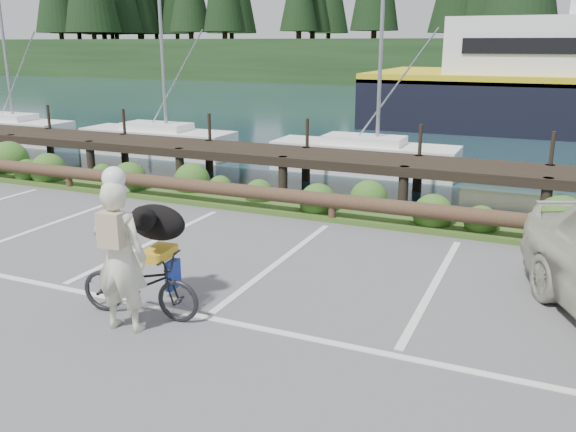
% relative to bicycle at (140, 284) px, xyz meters
% --- Properties ---
extents(ground, '(72.00, 72.00, 0.00)m').
position_rel_bicycle_xyz_m(ground, '(0.84, 0.69, -0.45)').
color(ground, '#535255').
extents(harbor_backdrop, '(170.00, 160.00, 30.00)m').
position_rel_bicycle_xyz_m(harbor_backdrop, '(1.22, 79.21, -0.45)').
color(harbor_backdrop, '#162D36').
rests_on(harbor_backdrop, ground).
extents(vegetation_strip, '(34.00, 1.60, 0.10)m').
position_rel_bicycle_xyz_m(vegetation_strip, '(0.84, 5.99, -0.40)').
color(vegetation_strip, '#3D5B21').
rests_on(vegetation_strip, ground).
extents(log_rail, '(32.00, 0.30, 0.60)m').
position_rel_bicycle_xyz_m(log_rail, '(0.84, 5.29, -0.45)').
color(log_rail, '#443021').
rests_on(log_rail, ground).
extents(bicycle, '(1.79, 0.79, 0.91)m').
position_rel_bicycle_xyz_m(bicycle, '(0.00, 0.00, 0.00)').
color(bicycle, black).
rests_on(bicycle, ground).
extents(cyclist, '(0.77, 0.55, 1.98)m').
position_rel_bicycle_xyz_m(cyclist, '(0.05, -0.40, 0.53)').
color(cyclist, beige).
rests_on(cyclist, ground).
extents(dog, '(0.53, 0.93, 0.51)m').
position_rel_bicycle_xyz_m(dog, '(-0.06, 0.55, 0.71)').
color(dog, black).
rests_on(dog, bicycle).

